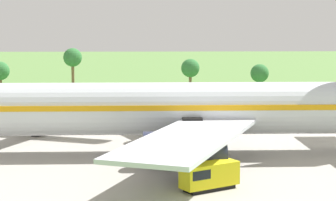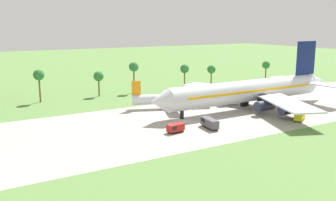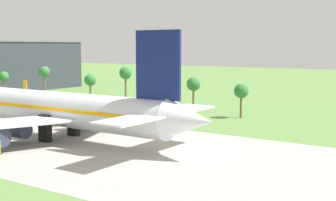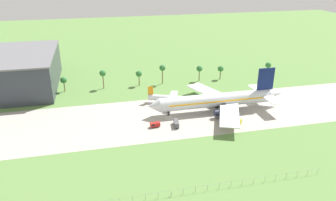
# 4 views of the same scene
# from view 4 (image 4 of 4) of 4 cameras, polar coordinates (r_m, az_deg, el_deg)

# --- Properties ---
(ground_plane) EXTENTS (600.00, 600.00, 0.00)m
(ground_plane) POSITION_cam_4_polar(r_m,az_deg,el_deg) (153.86, 0.08, -2.80)
(ground_plane) COLOR #5B8442
(taxiway_strip) EXTENTS (320.00, 44.00, 0.02)m
(taxiway_strip) POSITION_cam_4_polar(r_m,az_deg,el_deg) (153.85, 0.08, -2.80)
(taxiway_strip) COLOR #A8A399
(taxiway_strip) RESTS_ON ground_plane
(jet_airliner) EXTENTS (68.46, 55.30, 19.95)m
(jet_airliner) POSITION_cam_4_polar(r_m,az_deg,el_deg) (159.56, 8.82, 0.10)
(jet_airliner) COLOR silver
(jet_airliner) RESTS_ON ground_plane
(regional_aircraft) EXTENTS (24.05, 21.98, 8.72)m
(regional_aircraft) POSITION_cam_4_polar(r_m,az_deg,el_deg) (166.36, 0.67, 0.36)
(regional_aircraft) COLOR silver
(regional_aircraft) RESTS_ON ground_plane
(baggage_tug) EXTENTS (6.14, 4.69, 2.69)m
(baggage_tug) POSITION_cam_4_polar(r_m,az_deg,el_deg) (147.37, 11.68, -3.94)
(baggage_tug) COLOR black
(baggage_tug) RESTS_ON ground_plane
(fuel_truck) EXTENTS (4.44, 2.58, 2.08)m
(fuel_truck) POSITION_cam_4_polar(r_m,az_deg,el_deg) (144.09, -2.32, -4.23)
(fuel_truck) COLOR black
(fuel_truck) RESTS_ON ground_plane
(catering_van) EXTENTS (2.87, 6.31, 2.43)m
(catering_van) POSITION_cam_4_polar(r_m,az_deg,el_deg) (145.00, 1.43, -3.95)
(catering_van) COLOR black
(catering_van) RESTS_ON ground_plane
(perimeter_fence) EXTENTS (80.10, 0.10, 2.10)m
(perimeter_fence) POSITION_cam_4_polar(r_m,az_deg,el_deg) (108.15, 6.91, -14.65)
(perimeter_fence) COLOR gray
(perimeter_fence) RESTS_ON ground_plane
(no_stopping_sign) EXTENTS (0.44, 0.08, 1.68)m
(no_stopping_sign) POSITION_cam_4_polar(r_m,az_deg,el_deg) (105.34, 0.60, -15.92)
(no_stopping_sign) COLOR gray
(no_stopping_sign) RESTS_ON ground_plane
(terminal_building) EXTENTS (36.72, 61.20, 19.83)m
(terminal_building) POSITION_cam_4_polar(r_m,az_deg,el_deg) (204.08, -23.89, 4.82)
(terminal_building) COLOR #333842
(terminal_building) RESTS_ON ground_plane
(palm_tree_row) EXTENTS (127.73, 3.60, 11.59)m
(palm_tree_row) POSITION_cam_4_polar(r_m,az_deg,el_deg) (193.08, -0.04, 5.13)
(palm_tree_row) COLOR brown
(palm_tree_row) RESTS_ON ground_plane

